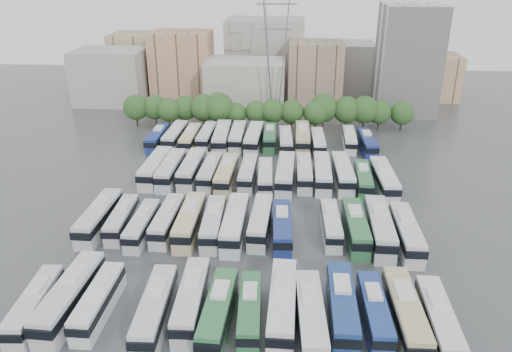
# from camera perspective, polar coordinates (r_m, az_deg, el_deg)

# --- Properties ---
(ground) EXTENTS (220.00, 220.00, 0.00)m
(ground) POSITION_cam_1_polar(r_m,az_deg,el_deg) (76.22, -0.56, -4.59)
(ground) COLOR #424447
(ground) RESTS_ON ground
(tree_line) EXTENTS (65.92, 8.01, 8.41)m
(tree_line) POSITION_cam_1_polar(r_m,az_deg,el_deg) (113.63, 1.06, 7.59)
(tree_line) COLOR black
(tree_line) RESTS_ON ground
(city_buildings) EXTENTS (102.00, 35.00, 20.00)m
(city_buildings) POSITION_cam_1_polar(r_m,az_deg,el_deg) (142.13, -1.39, 12.31)
(city_buildings) COLOR #9E998E
(city_buildings) RESTS_ON ground
(apartment_tower) EXTENTS (14.00, 14.00, 26.00)m
(apartment_tower) POSITION_cam_1_polar(r_m,az_deg,el_deg) (130.18, 16.96, 12.54)
(apartment_tower) COLOR silver
(apartment_tower) RESTS_ON ground
(electricity_pylon) EXTENTS (9.00, 6.91, 33.83)m
(electricity_pylon) POSITION_cam_1_polar(r_m,az_deg,el_deg) (118.18, 2.31, 15.25)
(electricity_pylon) COLOR slate
(electricity_pylon) RESTS_ON ground
(bus_r0_s0) EXTENTS (3.07, 11.53, 3.58)m
(bus_r0_s0) POSITION_cam_1_polar(r_m,az_deg,el_deg) (60.55, -23.95, -13.33)
(bus_r0_s0) COLOR silver
(bus_r0_s0) RESTS_ON ground
(bus_r0_s1) EXTENTS (3.53, 13.52, 4.20)m
(bus_r0_s1) POSITION_cam_1_polar(r_m,az_deg,el_deg) (59.90, -20.48, -12.76)
(bus_r0_s1) COLOR silver
(bus_r0_s1) RESTS_ON ground
(bus_r0_s2) EXTENTS (2.68, 11.33, 3.54)m
(bus_r0_s2) POSITION_cam_1_polar(r_m,az_deg,el_deg) (58.78, -17.56, -13.47)
(bus_r0_s2) COLOR silver
(bus_r0_s2) RESTS_ON ground
(bus_r0_s4) EXTENTS (3.07, 12.42, 3.87)m
(bus_r0_s4) POSITION_cam_1_polar(r_m,az_deg,el_deg) (55.93, -11.44, -14.66)
(bus_r0_s4) COLOR silver
(bus_r0_s4) RESTS_ON ground
(bus_r0_s5) EXTENTS (2.96, 12.30, 3.84)m
(bus_r0_s5) POSITION_cam_1_polar(r_m,az_deg,el_deg) (56.63, -7.40, -13.81)
(bus_r0_s5) COLOR silver
(bus_r0_s5) RESTS_ON ground
(bus_r0_s6) EXTENTS (3.15, 12.09, 3.76)m
(bus_r0_s6) POSITION_cam_1_polar(r_m,az_deg,el_deg) (54.84, -4.33, -15.15)
(bus_r0_s6) COLOR #317240
(bus_r0_s6) RESTS_ON ground
(bus_r0_s7) EXTENTS (2.82, 10.95, 3.41)m
(bus_r0_s7) POSITION_cam_1_polar(r_m,az_deg,el_deg) (55.09, -0.73, -15.09)
(bus_r0_s7) COLOR #2E6D3F
(bus_r0_s7) RESTS_ON ground
(bus_r0_s8) EXTENTS (3.13, 13.04, 4.07)m
(bus_r0_s8) POSITION_cam_1_polar(r_m,az_deg,el_deg) (55.39, 3.03, -14.45)
(bus_r0_s8) COLOR silver
(bus_r0_s8) RESTS_ON ground
(bus_r0_s9) EXTENTS (3.32, 12.68, 3.94)m
(bus_r0_s9) POSITION_cam_1_polar(r_m,az_deg,el_deg) (54.14, 6.26, -15.72)
(bus_r0_s9) COLOR silver
(bus_r0_s9) RESTS_ON ground
(bus_r0_s10) EXTENTS (2.90, 12.64, 3.96)m
(bus_r0_s10) POSITION_cam_1_polar(r_m,az_deg,el_deg) (55.94, 9.81, -14.46)
(bus_r0_s10) COLOR navy
(bus_r0_s10) RESTS_ON ground
(bus_r0_s11) EXTENTS (2.64, 11.18, 3.49)m
(bus_r0_s11) POSITION_cam_1_polar(r_m,az_deg,el_deg) (56.26, 13.39, -14.86)
(bus_r0_s11) COLOR navy
(bus_r0_s11) RESTS_ON ground
(bus_r0_s12) EXTENTS (3.01, 12.75, 3.99)m
(bus_r0_s12) POSITION_cam_1_polar(r_m,az_deg,el_deg) (56.49, 16.71, -14.79)
(bus_r0_s12) COLOR tan
(bus_r0_s12) RESTS_ON ground
(bus_r0_s13) EXTENTS (2.86, 12.00, 3.75)m
(bus_r0_s13) POSITION_cam_1_polar(r_m,az_deg,el_deg) (56.75, 20.14, -15.27)
(bus_r0_s13) COLOR silver
(bus_r0_s13) RESTS_ON ground
(bus_r1_s0) EXTENTS (3.11, 12.89, 4.02)m
(bus_r1_s0) POSITION_cam_1_polar(r_m,az_deg,el_deg) (75.27, -17.49, -4.48)
(bus_r1_s0) COLOR silver
(bus_r1_s0) RESTS_ON ground
(bus_r1_s1) EXTENTS (2.71, 11.06, 3.45)m
(bus_r1_s1) POSITION_cam_1_polar(r_m,az_deg,el_deg) (74.45, -15.08, -4.75)
(bus_r1_s1) COLOR silver
(bus_r1_s1) RESTS_ON ground
(bus_r1_s2) EXTENTS (2.68, 11.15, 3.48)m
(bus_r1_s2) POSITION_cam_1_polar(r_m,az_deg,el_deg) (72.16, -12.87, -5.45)
(bus_r1_s2) COLOR silver
(bus_r1_s2) RESTS_ON ground
(bus_r1_s3) EXTENTS (2.93, 11.73, 3.66)m
(bus_r1_s3) POSITION_cam_1_polar(r_m,az_deg,el_deg) (72.53, -10.09, -4.96)
(bus_r1_s3) COLOR silver
(bus_r1_s3) RESTS_ON ground
(bus_r1_s4) EXTENTS (2.81, 12.71, 3.99)m
(bus_r1_s4) POSITION_cam_1_polar(r_m,az_deg,el_deg) (71.46, -7.59, -5.10)
(bus_r1_s4) COLOR beige
(bus_r1_s4) RESTS_ON ground
(bus_r1_s5) EXTENTS (2.96, 12.02, 3.75)m
(bus_r1_s5) POSITION_cam_1_polar(r_m,az_deg,el_deg) (70.78, -4.91, -5.38)
(bus_r1_s5) COLOR silver
(bus_r1_s5) RESTS_ON ground
(bus_r1_s6) EXTENTS (3.03, 13.12, 4.10)m
(bus_r1_s6) POSITION_cam_1_polar(r_m,az_deg,el_deg) (70.17, -2.43, -5.42)
(bus_r1_s6) COLOR white
(bus_r1_s6) RESTS_ON ground
(bus_r1_s7) EXTENTS (3.16, 12.13, 3.77)m
(bus_r1_s7) POSITION_cam_1_polar(r_m,az_deg,el_deg) (70.97, 0.51, -5.18)
(bus_r1_s7) COLOR silver
(bus_r1_s7) RESTS_ON ground
(bus_r1_s8) EXTENTS (2.99, 11.80, 3.68)m
(bus_r1_s8) POSITION_cam_1_polar(r_m,az_deg,el_deg) (69.72, 2.99, -5.84)
(bus_r1_s8) COLOR navy
(bus_r1_s8) RESTS_ON ground
(bus_r1_s10) EXTENTS (2.59, 10.96, 3.42)m
(bus_r1_s10) POSITION_cam_1_polar(r_m,az_deg,el_deg) (71.28, 8.57, -5.50)
(bus_r1_s10) COLOR silver
(bus_r1_s10) RESTS_ON ground
(bus_r1_s11) EXTENTS (2.90, 12.38, 3.87)m
(bus_r1_s11) POSITION_cam_1_polar(r_m,az_deg,el_deg) (70.81, 11.34, -5.73)
(bus_r1_s11) COLOR #30703F
(bus_r1_s11) RESTS_ON ground
(bus_r1_s12) EXTENTS (3.27, 13.52, 4.22)m
(bus_r1_s12) POSITION_cam_1_polar(r_m,az_deg,el_deg) (71.15, 13.95, -5.68)
(bus_r1_s12) COLOR silver
(bus_r1_s12) RESTS_ON ground
(bus_r1_s13) EXTENTS (2.82, 12.67, 3.97)m
(bus_r1_s13) POSITION_cam_1_polar(r_m,az_deg,el_deg) (70.95, 16.79, -6.23)
(bus_r1_s13) COLOR silver
(bus_r1_s13) RESTS_ON ground
(bus_r2_s1) EXTENTS (3.37, 13.27, 4.13)m
(bus_r2_s1) POSITION_cam_1_polar(r_m,az_deg,el_deg) (89.97, -11.40, 0.97)
(bus_r2_s1) COLOR silver
(bus_r2_s1) RESTS_ON ground
(bus_r2_s2) EXTENTS (3.08, 12.88, 4.02)m
(bus_r2_s2) POSITION_cam_1_polar(r_m,az_deg,el_deg) (88.78, -9.70, 0.75)
(bus_r2_s2) COLOR silver
(bus_r2_s2) RESTS_ON ground
(bus_r2_s3) EXTENTS (3.18, 12.95, 4.04)m
(bus_r2_s3) POSITION_cam_1_polar(r_m,az_deg,el_deg) (88.50, -7.37, 0.83)
(bus_r2_s3) COLOR silver
(bus_r2_s3) RESTS_ON ground
(bus_r2_s4) EXTENTS (2.96, 11.87, 3.70)m
(bus_r2_s4) POSITION_cam_1_polar(r_m,az_deg,el_deg) (87.34, -5.28, 0.50)
(bus_r2_s4) COLOR silver
(bus_r2_s4) RESTS_ON ground
(bus_r2_s5) EXTENTS (3.11, 12.55, 3.91)m
(bus_r2_s5) POSITION_cam_1_polar(r_m,az_deg,el_deg) (85.94, -3.39, 0.23)
(bus_r2_s5) COLOR #CFBC8E
(bus_r2_s5) RESTS_ON ground
(bus_r2_s6) EXTENTS (2.75, 11.53, 3.60)m
(bus_r2_s6) POSITION_cam_1_polar(r_m,az_deg,el_deg) (86.65, -0.93, 0.37)
(bus_r2_s6) COLOR silver
(bus_r2_s6) RESTS_ON ground
(bus_r2_s7) EXTENTS (2.90, 11.33, 3.53)m
(bus_r2_s7) POSITION_cam_1_polar(r_m,az_deg,el_deg) (85.30, 1.07, -0.06)
(bus_r2_s7) COLOR silver
(bus_r2_s7) RESTS_ON ground
(bus_r2_s8) EXTENTS (3.40, 13.36, 4.16)m
(bus_r2_s8) POSITION_cam_1_polar(r_m,az_deg,el_deg) (85.78, 3.37, 0.27)
(bus_r2_s8) COLOR silver
(bus_r2_s8) RESTS_ON ground
(bus_r2_s9) EXTENTS (2.70, 11.95, 3.74)m
(bus_r2_s9) POSITION_cam_1_polar(r_m,az_deg,el_deg) (87.09, 5.51, 0.43)
(bus_r2_s9) COLOR silver
(bus_r2_s9) RESTS_ON ground
(bus_r2_s10) EXTENTS (2.97, 12.87, 4.03)m
(bus_r2_s10) POSITION_cam_1_polar(r_m,az_deg,el_deg) (86.90, 7.58, 0.37)
(bus_r2_s10) COLOR silver
(bus_r2_s10) RESTS_ON ground
(bus_r2_s11) EXTENTS (3.17, 13.04, 4.07)m
(bus_r2_s11) POSITION_cam_1_polar(r_m,az_deg,el_deg) (87.28, 9.89, 0.34)
(bus_r2_s11) COLOR silver
(bus_r2_s11) RESTS_ON ground
(bus_r2_s12) EXTENTS (2.91, 11.33, 3.53)m
(bus_r2_s12) POSITION_cam_1_polar(r_m,az_deg,el_deg) (86.29, 12.16, -0.33)
(bus_r2_s12) COLOR #317343
(bus_r2_s12) RESTS_ON ground
(bus_r2_s13) EXTENTS (3.27, 13.20, 4.12)m
(bus_r2_s13) POSITION_cam_1_polar(r_m,az_deg,el_deg) (86.31, 14.42, -0.34)
(bus_r2_s13) COLOR white
(bus_r2_s13) RESTS_ON ground
(bus_r3_s0) EXTENTS (2.64, 11.59, 3.63)m
(bus_r3_s0) POSITION_cam_1_polar(r_m,az_deg,el_deg) (105.56, -11.19, 4.30)
(bus_r3_s0) COLOR navy
(bus_r3_s0) RESTS_ON ground
(bus_r3_s1) EXTENTS (3.20, 12.49, 3.89)m
(bus_r3_s1) POSITION_cam_1_polar(r_m,az_deg,el_deg) (105.67, -9.21, 4.55)
(bus_r3_s1) COLOR silver
(bus_r3_s1) RESTS_ON ground
(bus_r3_s2) EXTENTS (2.79, 11.92, 3.73)m
(bus_r3_s2) POSITION_cam_1_polar(r_m,az_deg,el_deg) (104.14, -7.51, 4.32)
(bus_r3_s2) COLOR beige
(bus_r3_s2) RESTS_ON ground
(bus_r3_s3) EXTENTS (2.96, 11.87, 3.70)m
(bus_r3_s3) POSITION_cam_1_polar(r_m,az_deg,el_deg) (104.84, -5.65, 4.53)
(bus_r3_s3) COLOR silver
(bus_r3_s3) RESTS_ON ground
(bus_r3_s4) EXTENTS (3.38, 13.57, 4.23)m
(bus_r3_s4) POSITION_cam_1_polar(r_m,az_deg,el_deg) (103.42, -3.92, 4.48)
(bus_r3_s4) COLOR silver
(bus_r3_s4) RESTS_ON ground
(bus_r3_s5) EXTENTS (2.77, 12.47, 3.91)m
(bus_r3_s5) POSITION_cam_1_polar(r_m,az_deg,el_deg) (104.06, -2.12, 4.55)
(bus_r3_s5) COLOR white
(bus_r3_s5) RESTS_ON ground
(bus_r3_s6) EXTENTS (3.40, 13.30, 4.14)m
(bus_r3_s6) POSITION_cam_1_polar(r_m,az_deg,el_deg) (102.68, -0.25, 4.36)
(bus_r3_s6) COLOR silver
(bus_r3_s6) RESTS_ON ground
(bus_r3_s7) EXTENTS (2.76, 11.66, 3.64)m
(bus_r3_s7) POSITION_cam_1_polar(r_m,az_deg,el_deg) (104.00, 1.59, 4.47)
(bus_r3_s7) COLOR #2C683C
(bus_r3_s7) RESTS_ON ground
(bus_r3_s8) EXTENTS (3.00, 11.77, 3.67)m
(bus_r3_s8) POSITION_cam_1_polar(r_m,az_deg,el_deg) (101.93, 3.40, 4.03)
(bus_r3_s8) COLOR silver
(bus_r3_s8) RESTS_ON ground
(bus_r3_s9) EXTENTS (2.96, 13.24, 4.15)m
(bus_r3_s9) POSITION_cam_1_polar(r_m,az_deg,el_deg) (103.38, 5.33, 4.40)
(bus_r3_s9) COLOR tan
(bus_r3_s9) RESTS_ON ground
(bus_r3_s10) EXTENTS (2.67, 11.36, 3.55)m
(bus_r3_s10) POSITION_cam_1_polar(r_m,az_deg,el_deg) (101.97, 7.10, 3.86)
(bus_r3_s10) COLOR silver
(bus_r3_s10) RESTS_ON ground
(bus_r3_s12) EXTENTS (2.78, 11.07, 3.45)m
(bus_r3_s12) POSITION_cam_1_polar(r_m,az_deg,el_deg) (104.71, 10.63, 4.14)
(bus_r3_s12) COLOR silver
(bus_r3_s12) RESTS_ON ground
(bus_r3_s13) EXTENTS (2.97, 11.64, 3.62)m
(bus_r3_s13) POSITION_cam_1_polar(r_m,az_deg,el_deg) (103.13, 12.60, 3.71)
(bus_r3_s13) COLOR navy
(bus_r3_s13) RESTS_ON ground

